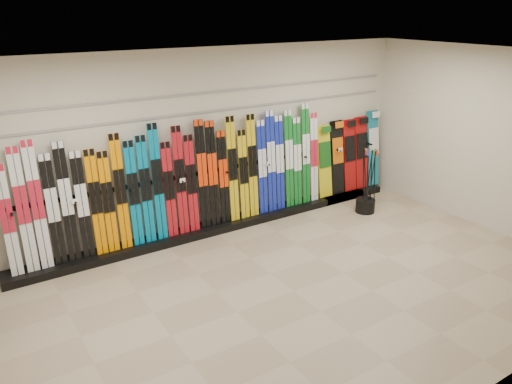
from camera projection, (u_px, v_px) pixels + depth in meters
floor at (294, 291)px, 6.68m from camera, size 8.00×8.00×0.00m
back_wall at (205, 142)px, 8.12m from camera, size 8.00×0.00×8.00m
right_wall at (492, 141)px, 8.18m from camera, size 0.00×5.00×5.00m
ceiling at (301, 61)px, 5.62m from camera, size 8.00×8.00×0.00m
ski_rack_base at (225, 224)px, 8.57m from camera, size 8.00×0.40×0.12m
skis at (187, 181)px, 7.94m from camera, size 5.39×0.18×1.84m
snowboards at (350, 155)px, 9.81m from camera, size 1.58×0.23×1.51m
pole_bin at (365, 205)px, 9.21m from camera, size 0.35×0.35×0.25m
ski_poles at (368, 181)px, 9.04m from camera, size 0.26×0.26×1.18m
slatwall_rail_0 at (204, 112)px, 7.93m from camera, size 7.60×0.02×0.03m
slatwall_rail_1 at (203, 93)px, 7.82m from camera, size 7.60×0.02×0.03m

